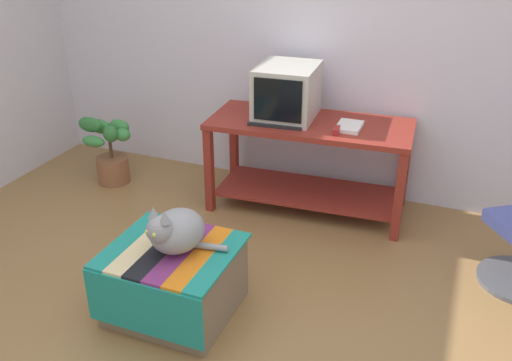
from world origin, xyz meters
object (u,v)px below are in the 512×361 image
object	(u,v)px
cat	(175,231)
stapler	(337,130)
ottoman_with_blanket	(174,280)
potted_plant	(111,150)
desk	(309,150)
tv_monitor	(287,92)
keyboard	(277,123)
book	(349,126)

from	to	relation	value
cat	stapler	bearing A→B (deg)	83.69
ottoman_with_blanket	potted_plant	bearing A→B (deg)	135.68
desk	tv_monitor	size ratio (longest dim) A/B	2.84
keyboard	ottoman_with_blanket	xyz separation A→B (m)	(-0.14, -1.33, -0.52)
keyboard	potted_plant	distance (m)	1.54
ottoman_with_blanket	cat	bearing A→B (deg)	0.74
desk	potted_plant	size ratio (longest dim) A/B	2.57
tv_monitor	cat	xyz separation A→B (m)	(-0.11, -1.53, -0.36)
book	cat	bearing A→B (deg)	-113.25
ottoman_with_blanket	potted_plant	world-z (taller)	potted_plant
book	cat	distance (m)	1.59
desk	keyboard	bearing A→B (deg)	-146.81
tv_monitor	book	xyz separation A→B (m)	(0.50, -0.07, -0.18)
tv_monitor	book	bearing A→B (deg)	-11.54
cat	keyboard	bearing A→B (deg)	101.51
desk	tv_monitor	world-z (taller)	tv_monitor
potted_plant	ottoman_with_blanket	bearing A→B (deg)	-44.32
cat	potted_plant	size ratio (longest dim) A/B	0.75
ottoman_with_blanket	keyboard	bearing A→B (deg)	84.22
stapler	ottoman_with_blanket	bearing A→B (deg)	-119.38
ottoman_with_blanket	book	bearing A→B (deg)	66.40
desk	tv_monitor	distance (m)	0.46
desk	keyboard	world-z (taller)	keyboard
tv_monitor	book	distance (m)	0.53
keyboard	cat	bearing A→B (deg)	-99.77
ottoman_with_blanket	potted_plant	distance (m)	1.88
ottoman_with_blanket	stapler	distance (m)	1.55
keyboard	cat	world-z (taller)	keyboard
tv_monitor	stapler	distance (m)	0.51
keyboard	book	xyz separation A→B (m)	(0.50, 0.13, 0.00)
keyboard	stapler	size ratio (longest dim) A/B	3.64
tv_monitor	keyboard	xyz separation A→B (m)	(-0.01, -0.20, -0.18)
stapler	potted_plant	bearing A→B (deg)	174.94
keyboard	book	size ratio (longest dim) A/B	1.66
book	cat	size ratio (longest dim) A/B	0.54
book	stapler	size ratio (longest dim) A/B	2.19
keyboard	cat	distance (m)	1.35
keyboard	book	bearing A→B (deg)	9.02
book	cat	world-z (taller)	book
keyboard	stapler	world-z (taller)	stapler
desk	potted_plant	world-z (taller)	desk
tv_monitor	ottoman_with_blanket	xyz separation A→B (m)	(-0.14, -1.53, -0.69)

